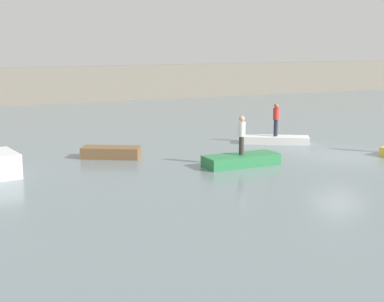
{
  "coord_description": "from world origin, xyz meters",
  "views": [
    {
      "loc": [
        -17.48,
        -21.63,
        5.46
      ],
      "look_at": [
        -7.0,
        1.68,
        0.49
      ],
      "focal_mm": 53.71,
      "sensor_mm": 36.0,
      "label": 1
    }
  ],
  "objects_px": {
    "rowboat_brown": "(111,152)",
    "person_white_shirt": "(242,133)",
    "rowboat_white": "(275,140)",
    "rowboat_green": "(241,160)",
    "person_red_shirt": "(276,118)"
  },
  "relations": [
    {
      "from": "rowboat_brown",
      "to": "person_white_shirt",
      "type": "height_order",
      "value": "person_white_shirt"
    },
    {
      "from": "rowboat_brown",
      "to": "rowboat_white",
      "type": "height_order",
      "value": "rowboat_brown"
    },
    {
      "from": "rowboat_brown",
      "to": "rowboat_white",
      "type": "distance_m",
      "value": 9.11
    },
    {
      "from": "rowboat_green",
      "to": "person_white_shirt",
      "type": "xyz_separation_m",
      "value": [
        0.0,
        -0.0,
        1.21
      ]
    },
    {
      "from": "rowboat_white",
      "to": "person_red_shirt",
      "type": "height_order",
      "value": "person_red_shirt"
    },
    {
      "from": "rowboat_green",
      "to": "rowboat_white",
      "type": "relative_size",
      "value": 0.95
    },
    {
      "from": "rowboat_brown",
      "to": "person_white_shirt",
      "type": "distance_m",
      "value": 6.32
    },
    {
      "from": "rowboat_green",
      "to": "rowboat_white",
      "type": "bearing_deg",
      "value": 41.62
    },
    {
      "from": "rowboat_green",
      "to": "person_red_shirt",
      "type": "relative_size",
      "value": 1.93
    },
    {
      "from": "person_white_shirt",
      "to": "person_red_shirt",
      "type": "bearing_deg",
      "value": 43.23
    },
    {
      "from": "rowboat_white",
      "to": "person_red_shirt",
      "type": "relative_size",
      "value": 2.02
    },
    {
      "from": "rowboat_brown",
      "to": "rowboat_green",
      "type": "distance_m",
      "value": 6.21
    },
    {
      "from": "rowboat_green",
      "to": "person_white_shirt",
      "type": "relative_size",
      "value": 1.97
    },
    {
      "from": "person_white_shirt",
      "to": "person_red_shirt",
      "type": "xyz_separation_m",
      "value": [
        4.36,
        4.1,
        -0.08
      ]
    },
    {
      "from": "rowboat_green",
      "to": "rowboat_white",
      "type": "height_order",
      "value": "rowboat_green"
    }
  ]
}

